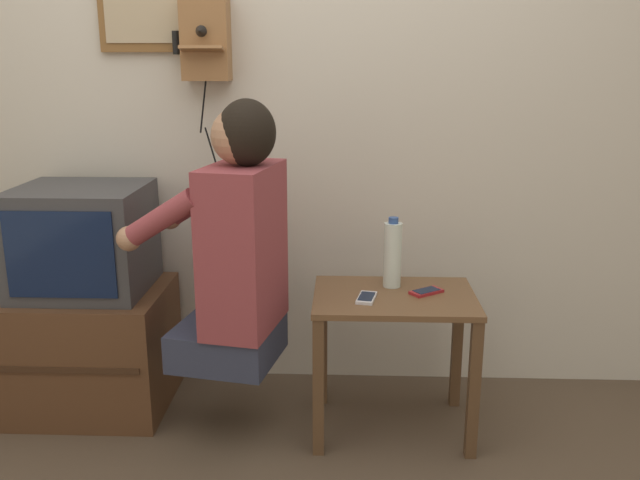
{
  "coord_description": "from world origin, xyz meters",
  "views": [
    {
      "loc": [
        0.24,
        -1.63,
        1.39
      ],
      "look_at": [
        0.15,
        0.69,
        0.77
      ],
      "focal_mm": 38.0,
      "sensor_mm": 36.0,
      "label": 1
    }
  ],
  "objects": [
    {
      "name": "wall_back",
      "position": [
        0.0,
        1.2,
        1.27
      ],
      "size": [
        6.8,
        0.05,
        2.55
      ],
      "color": "beige",
      "rests_on": "ground_plane"
    },
    {
      "name": "tv_stand",
      "position": [
        -0.81,
        0.88,
        0.25
      ],
      "size": [
        0.65,
        0.52,
        0.5
      ],
      "color": "#51331E",
      "rests_on": "ground_plane"
    },
    {
      "name": "cell_phone_spare",
      "position": [
        0.54,
        0.76,
        0.55
      ],
      "size": [
        0.14,
        0.12,
        0.01
      ],
      "rotation": [
        0.0,
        0.0,
        -0.96
      ],
      "color": "maroon",
      "rests_on": "side_table"
    },
    {
      "name": "television",
      "position": [
        -0.79,
        0.89,
        0.7
      ],
      "size": [
        0.49,
        0.45,
        0.42
      ],
      "color": "#38383A",
      "rests_on": "tv_stand"
    },
    {
      "name": "cell_phone_held",
      "position": [
        0.32,
        0.68,
        0.55
      ],
      "size": [
        0.08,
        0.13,
        0.01
      ],
      "rotation": [
        0.0,
        0.0,
        -0.19
      ],
      "color": "silver",
      "rests_on": "side_table"
    },
    {
      "name": "side_table",
      "position": [
        0.42,
        0.74,
        0.43
      ],
      "size": [
        0.6,
        0.43,
        0.55
      ],
      "color": "brown",
      "rests_on": "ground_plane"
    },
    {
      "name": "wall_phone_antique",
      "position": [
        -0.32,
        1.12,
        1.47
      ],
      "size": [
        0.23,
        0.18,
        0.75
      ],
      "color": "olive"
    },
    {
      "name": "water_bottle",
      "position": [
        0.42,
        0.83,
        0.67
      ],
      "size": [
        0.07,
        0.07,
        0.27
      ],
      "color": "silver",
      "rests_on": "side_table"
    },
    {
      "name": "person",
      "position": [
        -0.15,
        0.68,
        0.75
      ],
      "size": [
        0.57,
        0.48,
        0.96
      ],
      "rotation": [
        0.0,
        0.0,
        1.37
      ],
      "color": "#2D3347",
      "rests_on": "ground_plane"
    }
  ]
}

